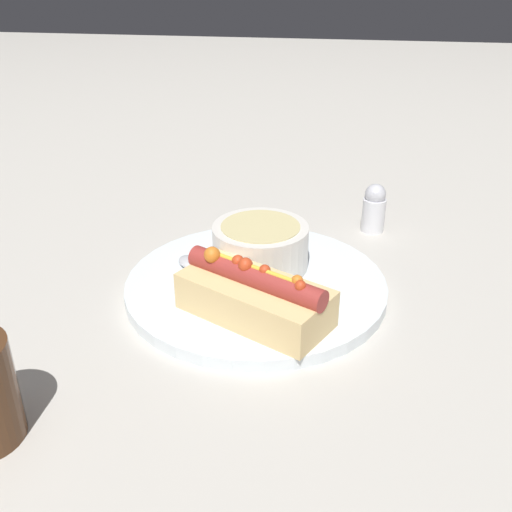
# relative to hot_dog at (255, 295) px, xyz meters

# --- Properties ---
(ground_plane) EXTENTS (4.00, 4.00, 0.00)m
(ground_plane) POSITION_rel_hot_dog_xyz_m (-0.01, 0.07, -0.04)
(ground_plane) COLOR #BCB7AD
(dinner_plate) EXTENTS (0.30, 0.30, 0.01)m
(dinner_plate) POSITION_rel_hot_dog_xyz_m (-0.01, 0.07, -0.03)
(dinner_plate) COLOR white
(dinner_plate) RESTS_ON ground_plane
(hot_dog) EXTENTS (0.17, 0.13, 0.07)m
(hot_dog) POSITION_rel_hot_dog_xyz_m (0.00, 0.00, 0.00)
(hot_dog) COLOR #E5C17F
(hot_dog) RESTS_ON dinner_plate
(soup_bowl) EXTENTS (0.11, 0.11, 0.05)m
(soup_bowl) POSITION_rel_hot_dog_xyz_m (-0.01, 0.11, 0.00)
(soup_bowl) COLOR silver
(soup_bowl) RESTS_ON dinner_plate
(spoon) EXTENTS (0.10, 0.12, 0.01)m
(spoon) POSITION_rel_hot_dog_xyz_m (-0.08, 0.07, -0.02)
(spoon) COLOR #B7B7BC
(spoon) RESTS_ON dinner_plate
(salt_shaker) EXTENTS (0.03, 0.03, 0.07)m
(salt_shaker) POSITION_rel_hot_dog_xyz_m (0.13, 0.26, -0.01)
(salt_shaker) COLOR silver
(salt_shaker) RESTS_ON ground_plane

